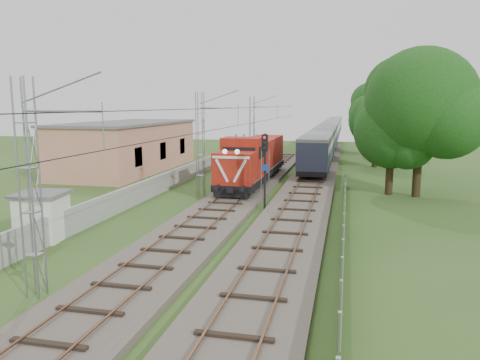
% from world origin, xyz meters
% --- Properties ---
extents(ground, '(140.00, 140.00, 0.00)m').
position_xyz_m(ground, '(0.00, 0.00, 0.00)').
color(ground, '#2A4B1C').
rests_on(ground, ground).
extents(track_main, '(4.20, 70.00, 0.45)m').
position_xyz_m(track_main, '(0.00, 7.00, 0.18)').
color(track_main, '#6B6054').
rests_on(track_main, ground).
extents(track_side, '(4.20, 80.00, 0.45)m').
position_xyz_m(track_side, '(5.00, 20.00, 0.18)').
color(track_side, '#6B6054').
rests_on(track_side, ground).
extents(catenary, '(3.31, 70.00, 8.00)m').
position_xyz_m(catenary, '(-2.95, 12.00, 4.05)').
color(catenary, gray).
rests_on(catenary, ground).
extents(boundary_wall, '(0.25, 40.00, 1.50)m').
position_xyz_m(boundary_wall, '(-6.50, 12.00, 0.75)').
color(boundary_wall, '#9E9E99').
rests_on(boundary_wall, ground).
extents(station_building, '(8.40, 20.40, 5.22)m').
position_xyz_m(station_building, '(-15.00, 24.00, 2.63)').
color(station_building, tan).
rests_on(station_building, ground).
extents(fence, '(0.12, 32.00, 1.20)m').
position_xyz_m(fence, '(8.00, 3.00, 0.60)').
color(fence, black).
rests_on(fence, ground).
extents(locomotive, '(3.03, 17.31, 4.40)m').
position_xyz_m(locomotive, '(0.00, 18.14, 2.26)').
color(locomotive, black).
rests_on(locomotive, ground).
extents(coach_rake, '(2.90, 86.43, 3.35)m').
position_xyz_m(coach_rake, '(5.00, 62.46, 2.42)').
color(coach_rake, black).
rests_on(coach_rake, ground).
extents(signal_post, '(0.55, 0.44, 5.16)m').
position_xyz_m(signal_post, '(2.73, 8.07, 3.55)').
color(signal_post, black).
rests_on(signal_post, ground).
extents(relay_hut, '(2.76, 2.76, 2.53)m').
position_xyz_m(relay_hut, '(-7.40, -1.45, 1.28)').
color(relay_hut, silver).
rests_on(relay_hut, ground).
extents(tree_a, '(6.08, 5.79, 7.88)m').
position_xyz_m(tree_a, '(11.44, 15.76, 4.91)').
color(tree_a, '#382B17').
rests_on(tree_a, ground).
extents(tree_b, '(8.75, 8.33, 11.34)m').
position_xyz_m(tree_b, '(13.46, 15.31, 7.08)').
color(tree_b, '#382B17').
rests_on(tree_b, ground).
extents(tree_c, '(6.54, 6.23, 8.48)m').
position_xyz_m(tree_c, '(11.25, 32.65, 5.29)').
color(tree_c, '#382B17').
rests_on(tree_c, ground).
extents(tree_d, '(8.15, 7.77, 10.57)m').
position_xyz_m(tree_d, '(12.27, 44.62, 6.60)').
color(tree_d, '#382B17').
rests_on(tree_d, ground).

